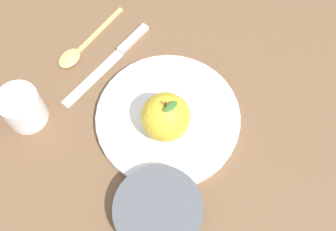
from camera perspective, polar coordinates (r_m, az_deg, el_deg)
ground_plane at (r=0.73m, az=-1.25°, el=1.26°), size 2.40×2.40×0.00m
dinner_plate at (r=0.71m, az=0.00°, el=-0.34°), size 0.25×0.25×0.02m
apple at (r=0.66m, az=-0.34°, el=-0.22°), size 0.08×0.08×0.09m
side_bowl at (r=0.65m, az=-1.37°, el=-12.98°), size 0.14×0.14×0.04m
cup at (r=0.73m, az=-19.50°, el=1.12°), size 0.07×0.07×0.07m
knife at (r=0.79m, az=-7.36°, el=8.05°), size 0.04×0.22×0.01m
spoon at (r=0.80m, az=-12.49°, el=8.62°), size 0.04×0.17×0.01m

